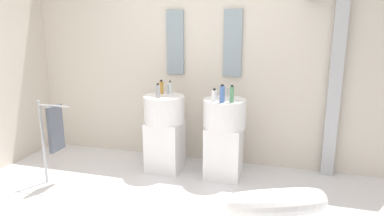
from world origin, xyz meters
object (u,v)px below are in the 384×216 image
pedestal_sink_left (165,130)px  lounge_chair (275,208)px  soap_bottle_grey (158,91)px  soap_bottle_green (232,94)px  soap_bottle_white (214,95)px  towel_rack (54,130)px  soap_bottle_clear (170,88)px  soap_bottle_blue (222,94)px  shower_column (333,85)px  pedestal_sink_right (224,135)px  soap_bottle_amber (161,87)px

pedestal_sink_left → lounge_chair: size_ratio=0.98×
soap_bottle_grey → soap_bottle_green: soap_bottle_green is taller
soap_bottle_white → soap_bottle_grey: bearing=-179.7°
pedestal_sink_left → towel_rack: 1.24m
towel_rack → soap_bottle_clear: soap_bottle_clear is taller
soap_bottle_clear → soap_bottle_blue: 0.77m
shower_column → towel_rack: (-2.90, -1.09, -0.45)m
pedestal_sink_left → shower_column: (1.89, 0.38, 0.58)m
lounge_chair → soap_bottle_green: size_ratio=5.46×
pedestal_sink_right → soap_bottle_clear: 0.87m
lounge_chair → soap_bottle_green: soap_bottle_green is taller
pedestal_sink_right → lounge_chair: 1.40m
soap_bottle_amber → soap_bottle_green: 0.94m
soap_bottle_grey → pedestal_sink_left: bearing=76.9°
soap_bottle_clear → soap_bottle_blue: size_ratio=0.80×
shower_column → soap_bottle_grey: shower_column is taller
lounge_chair → soap_bottle_clear: bearing=134.1°
pedestal_sink_right → towel_rack: bearing=-157.7°
pedestal_sink_right → towel_rack: 1.88m
pedestal_sink_left → lounge_chair: 1.84m
soap_bottle_amber → soap_bottle_grey: (0.05, -0.24, -0.00)m
pedestal_sink_right → lounge_chair: size_ratio=0.98×
pedestal_sink_left → soap_bottle_grey: (-0.03, -0.12, 0.50)m
lounge_chair → soap_bottle_grey: soap_bottle_grey is taller
soap_bottle_green → lounge_chair: bearing=-63.8°
soap_bottle_grey → soap_bottle_amber: bearing=101.8°
shower_column → soap_bottle_white: (-1.26, -0.50, -0.09)m
lounge_chair → soap_bottle_blue: soap_bottle_blue is taller
pedestal_sink_left → pedestal_sink_right: (0.73, 0.00, 0.00)m
soap_bottle_grey → soap_bottle_clear: soap_bottle_grey is taller
lounge_chair → towel_rack: size_ratio=1.10×
soap_bottle_amber → soap_bottle_blue: soap_bottle_blue is taller
soap_bottle_white → soap_bottle_clear: size_ratio=0.89×
pedestal_sink_right → lounge_chair: bearing=-62.6°
pedestal_sink_right → soap_bottle_blue: bearing=-90.6°
soap_bottle_white → shower_column: bearing=21.5°
soap_bottle_amber → soap_bottle_blue: size_ratio=0.85×
pedestal_sink_left → pedestal_sink_right: 0.73m
pedestal_sink_left → pedestal_sink_right: same height
pedestal_sink_left → towel_rack: (-1.01, -0.71, 0.13)m
soap_bottle_white → soap_bottle_clear: (-0.60, 0.27, 0.01)m
towel_rack → soap_bottle_blue: soap_bottle_blue is taller
pedestal_sink_left → soap_bottle_amber: (-0.08, 0.12, 0.50)m
towel_rack → soap_bottle_amber: size_ratio=5.69×
lounge_chair → soap_bottle_grey: size_ratio=6.27×
soap_bottle_white → pedestal_sink_left: bearing=169.6°
shower_column → soap_bottle_white: bearing=-158.5°
soap_bottle_amber → soap_bottle_clear: 0.11m
pedestal_sink_right → soap_bottle_amber: bearing=171.3°
pedestal_sink_left → towel_rack: bearing=-144.8°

